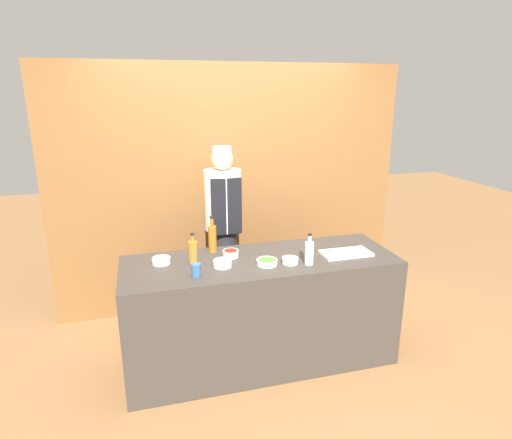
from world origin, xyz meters
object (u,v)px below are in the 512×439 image
at_px(bottle_clear, 309,252).
at_px(chef_center, 224,229).
at_px(sauce_bowl_orange, 290,260).
at_px(sauce_bowl_green, 267,262).
at_px(sauce_bowl_red, 231,253).
at_px(bottle_vinegar, 193,251).
at_px(bottle_amber, 212,238).
at_px(sauce_bowl_purple, 223,263).
at_px(sauce_bowl_white, 161,260).
at_px(cutting_board, 346,253).
at_px(cup_blue, 196,270).

relative_size(bottle_clear, chef_center, 0.14).
height_order(sauce_bowl_orange, bottle_clear, bottle_clear).
height_order(sauce_bowl_green, chef_center, chef_center).
bearing_deg(chef_center, sauce_bowl_orange, -69.34).
bearing_deg(sauce_bowl_red, bottle_vinegar, -171.99).
height_order(bottle_amber, bottle_clear, bottle_amber).
bearing_deg(sauce_bowl_orange, sauce_bowl_purple, 171.77).
xyz_separation_m(sauce_bowl_white, bottle_clear, (1.07, -0.30, 0.07)).
relative_size(sauce_bowl_red, cutting_board, 0.32).
height_order(bottle_amber, bottle_vinegar, bottle_amber).
bearing_deg(bottle_vinegar, bottle_amber, 46.69).
xyz_separation_m(sauce_bowl_red, cutting_board, (0.90, -0.19, -0.02)).
bearing_deg(sauce_bowl_green, bottle_vinegar, 160.74).
height_order(cutting_board, bottle_clear, bottle_clear).
distance_m(sauce_bowl_green, sauce_bowl_white, 0.80).
bearing_deg(bottle_vinegar, sauce_bowl_red, 8.01).
xyz_separation_m(sauce_bowl_red, sauce_bowl_white, (-0.53, 0.00, -0.00)).
height_order(sauce_bowl_red, bottle_clear, bottle_clear).
relative_size(cutting_board, chef_center, 0.24).
bearing_deg(bottle_amber, bottle_clear, -34.46).
relative_size(sauce_bowl_red, bottle_clear, 0.52).
bearing_deg(sauce_bowl_orange, bottle_vinegar, 163.82).
bearing_deg(sauce_bowl_green, cup_blue, -172.86).
bearing_deg(sauce_bowl_red, cup_blue, -136.50).
relative_size(sauce_bowl_red, bottle_vinegar, 0.54).
height_order(sauce_bowl_white, bottle_clear, bottle_clear).
relative_size(sauce_bowl_white, chef_center, 0.08).
relative_size(sauce_bowl_green, bottle_vinegar, 0.67).
distance_m(sauce_bowl_green, sauce_bowl_orange, 0.18).
relative_size(bottle_clear, cup_blue, 2.63).
relative_size(cup_blue, chef_center, 0.05).
xyz_separation_m(bottle_amber, chef_center, (0.19, 0.49, -0.10)).
height_order(sauce_bowl_white, cup_blue, cup_blue).
relative_size(sauce_bowl_orange, sauce_bowl_white, 0.90).
height_order(bottle_clear, cup_blue, bottle_clear).
relative_size(bottle_amber, chef_center, 0.18).
relative_size(sauce_bowl_orange, bottle_clear, 0.51).
bearing_deg(cutting_board, sauce_bowl_white, 172.34).
height_order(sauce_bowl_orange, bottle_amber, bottle_amber).
relative_size(sauce_bowl_purple, cup_blue, 1.52).
height_order(sauce_bowl_red, sauce_bowl_green, sauce_bowl_red).
height_order(sauce_bowl_white, chef_center, chef_center).
bearing_deg(sauce_bowl_purple, bottle_amber, 93.30).
xyz_separation_m(sauce_bowl_purple, sauce_bowl_white, (-0.44, 0.18, -0.00)).
relative_size(bottle_amber, bottle_clear, 1.24).
xyz_separation_m(sauce_bowl_white, cutting_board, (1.43, -0.19, -0.02)).
distance_m(sauce_bowl_purple, chef_center, 0.83).
xyz_separation_m(sauce_bowl_red, chef_center, (0.07, 0.64, -0.01)).
distance_m(sauce_bowl_orange, cup_blue, 0.72).
relative_size(sauce_bowl_red, cup_blue, 1.37).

